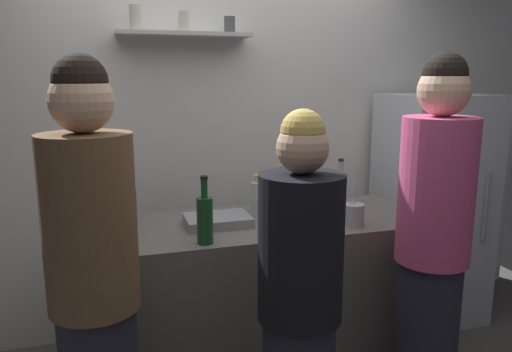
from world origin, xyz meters
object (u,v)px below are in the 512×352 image
at_px(baking_pan, 218,220).
at_px(wine_bottle_amber_glass, 130,204).
at_px(wine_bottle_green_glass, 205,218).
at_px(water_bottle_plastic, 259,197).
at_px(wine_bottle_pale_glass, 340,192).
at_px(wine_bottle_dark_glass, 282,203).
at_px(person_pink_top, 432,249).
at_px(person_brown_jacket, 95,294).
at_px(person_blonde, 299,310).
at_px(utensil_holder, 354,215).
at_px(refrigerator, 432,209).

xyz_separation_m(baking_pan, wine_bottle_amber_glass, (-0.44, 0.16, 0.08)).
relative_size(wine_bottle_green_glass, water_bottle_plastic, 1.40).
bearing_deg(wine_bottle_pale_glass, wine_bottle_green_glass, -159.64).
bearing_deg(wine_bottle_dark_glass, wine_bottle_green_glass, -159.71).
bearing_deg(person_pink_top, baking_pan, -55.64).
distance_m(wine_bottle_pale_glass, person_brown_jacket, 1.51).
distance_m(person_pink_top, person_blonde, 0.75).
bearing_deg(utensil_holder, person_brown_jacket, -163.10).
height_order(utensil_holder, wine_bottle_amber_glass, wine_bottle_amber_glass).
distance_m(wine_bottle_dark_glass, person_pink_top, 0.77).
height_order(utensil_holder, person_brown_jacket, person_brown_jacket).
bearing_deg(baking_pan, wine_bottle_pale_glass, 4.00).
distance_m(wine_bottle_green_glass, person_blonde, 0.62).
relative_size(wine_bottle_dark_glass, person_blonde, 0.20).
relative_size(refrigerator, baking_pan, 4.66).
height_order(water_bottle_plastic, person_pink_top, person_pink_top).
height_order(refrigerator, person_brown_jacket, person_brown_jacket).
height_order(baking_pan, wine_bottle_green_glass, wine_bottle_green_glass).
height_order(person_brown_jacket, person_blonde, person_brown_jacket).
distance_m(baking_pan, person_blonde, 0.79).
xyz_separation_m(wine_bottle_amber_glass, person_blonde, (0.60, -0.90, -0.26)).
distance_m(refrigerator, water_bottle_plastic, 1.38).
height_order(person_brown_jacket, person_pink_top, person_pink_top).
relative_size(wine_bottle_dark_glass, person_pink_top, 0.18).
distance_m(wine_bottle_pale_glass, wine_bottle_green_glass, 0.91).
distance_m(wine_bottle_green_glass, wine_bottle_dark_glass, 0.47).
xyz_separation_m(wine_bottle_dark_glass, person_brown_jacket, (-0.94, -0.51, -0.16)).
xyz_separation_m(wine_bottle_dark_glass, person_pink_top, (0.57, -0.50, -0.14)).
distance_m(wine_bottle_amber_glass, person_blonde, 1.12).
height_order(wine_bottle_pale_glass, wine_bottle_dark_glass, wine_bottle_dark_glass).
bearing_deg(baking_pan, utensil_holder, -17.49).
xyz_separation_m(utensil_holder, person_pink_top, (0.21, -0.38, -0.08)).
bearing_deg(water_bottle_plastic, utensil_holder, -39.60).
relative_size(baking_pan, water_bottle_plastic, 1.47).
height_order(refrigerator, person_blonde, person_blonde).
height_order(refrigerator, wine_bottle_amber_glass, refrigerator).
bearing_deg(person_brown_jacket, wine_bottle_dark_glass, -12.67).
xyz_separation_m(person_brown_jacket, person_blonde, (0.78, -0.14, -0.11)).
bearing_deg(wine_bottle_dark_glass, person_pink_top, -41.14).
bearing_deg(utensil_holder, water_bottle_plastic, 140.40).
relative_size(wine_bottle_green_glass, person_pink_top, 0.18).
xyz_separation_m(baking_pan, person_blonde, (0.17, -0.75, -0.18)).
xyz_separation_m(wine_bottle_amber_glass, wine_bottle_green_glass, (0.32, -0.42, 0.02)).
relative_size(baking_pan, wine_bottle_pale_glass, 1.09).
height_order(utensil_holder, wine_bottle_pale_glass, wine_bottle_pale_glass).
bearing_deg(refrigerator, wine_bottle_green_glass, -159.86).
bearing_deg(wine_bottle_green_glass, baking_pan, 65.89).
relative_size(baking_pan, wine_bottle_amber_glass, 1.15).
xyz_separation_m(refrigerator, person_blonde, (-1.44, -1.12, -0.01)).
xyz_separation_m(refrigerator, baking_pan, (-1.61, -0.37, 0.16)).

